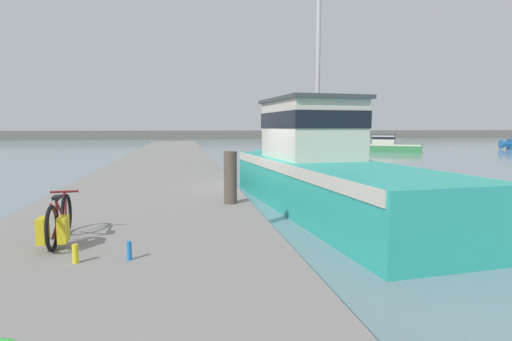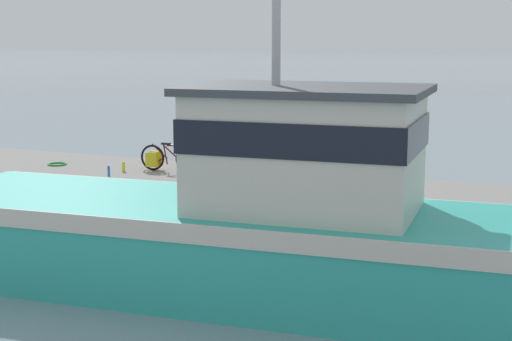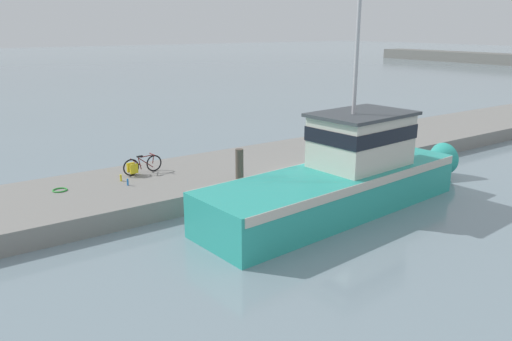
% 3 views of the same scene
% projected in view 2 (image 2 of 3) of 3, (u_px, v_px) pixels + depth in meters
% --- Properties ---
extents(ground_plane, '(320.00, 320.00, 0.00)m').
position_uv_depth(ground_plane, '(308.00, 273.00, 14.30)').
color(ground_plane, gray).
extents(dock_pier, '(5.18, 80.00, 0.73)m').
position_uv_depth(dock_pier, '(366.00, 212.00, 17.58)').
color(dock_pier, gray).
rests_on(dock_pier, ground_plane).
extents(fishing_boat_main, '(3.91, 12.92, 10.82)m').
position_uv_depth(fishing_boat_main, '(264.00, 220.00, 12.82)').
color(fishing_boat_main, teal).
rests_on(fishing_boat_main, ground_plane).
extents(bicycle_touring, '(0.50, 1.70, 0.76)m').
position_uv_depth(bicycle_touring, '(165.00, 158.00, 20.61)').
color(bicycle_touring, black).
rests_on(bicycle_touring, dock_pier).
extents(mooring_post, '(0.31, 0.31, 1.24)m').
position_uv_depth(mooring_post, '(208.00, 174.00, 16.69)').
color(mooring_post, '#51473D').
rests_on(mooring_post, dock_pier).
extents(hose_coil, '(0.53, 0.53, 0.05)m').
position_uv_depth(hose_coil, '(57.00, 164.00, 21.64)').
color(hose_coil, green).
rests_on(hose_coil, dock_pier).
extents(water_bottle_by_bike, '(0.06, 0.06, 0.26)m').
position_uv_depth(water_bottle_by_bike, '(109.00, 171.00, 19.97)').
color(water_bottle_by_bike, blue).
rests_on(water_bottle_by_bike, dock_pier).
extents(water_bottle_on_curb, '(0.08, 0.08, 0.26)m').
position_uv_depth(water_bottle_on_curb, '(124.00, 167.00, 20.60)').
color(water_bottle_on_curb, yellow).
rests_on(water_bottle_on_curb, dock_pier).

